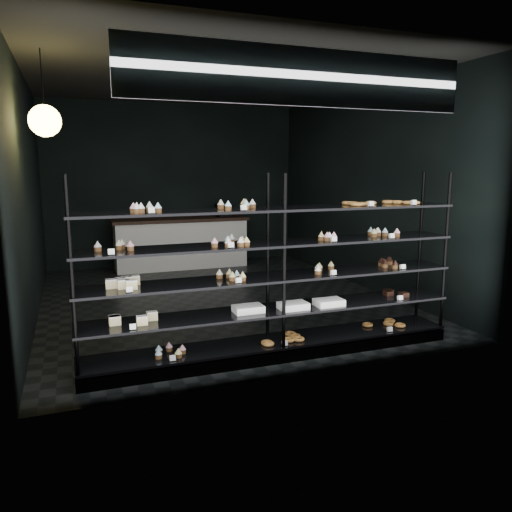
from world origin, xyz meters
name	(u,v)px	position (x,y,z in m)	size (l,w,h in m)	color
room	(215,192)	(0.00, 0.00, 1.60)	(5.01, 6.01, 3.20)	black
display_shelf	(273,298)	(-0.08, -2.45, 0.63)	(4.00, 0.50, 1.91)	black
signage	(304,77)	(0.00, -2.93, 2.75)	(3.30, 0.05, 0.50)	#0C113C
pendant_lamp	(45,121)	(-2.20, -1.21, 2.45)	(0.33, 0.33, 0.90)	black
service_counter	(182,242)	(0.01, 2.50, 0.50)	(2.63, 0.65, 1.23)	white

